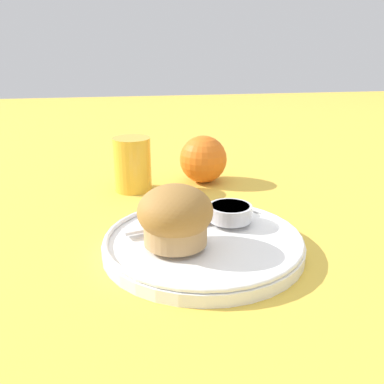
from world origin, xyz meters
TOP-DOWN VIEW (x-y plane):
  - ground_plane at (0.00, 0.00)m, footprint 3.00×3.00m
  - plate at (0.00, -0.02)m, footprint 0.23×0.23m
  - muffin at (-0.03, -0.04)m, footprint 0.08×0.08m
  - cream_ramekin at (0.04, 0.02)m, footprint 0.05×0.05m
  - berry_pair at (-0.02, 0.03)m, footprint 0.03×0.02m
  - butter_knife at (-0.01, 0.02)m, footprint 0.17×0.06m
  - orange_fruit at (0.05, 0.24)m, footprint 0.08×0.08m
  - juice_glass at (-0.07, 0.21)m, footprint 0.06×0.06m

SIDE VIEW (x-z plane):
  - ground_plane at x=0.00m, z-range 0.00..0.00m
  - plate at x=0.00m, z-range 0.00..0.02m
  - butter_knife at x=-0.01m, z-range 0.02..0.02m
  - berry_pair at x=-0.02m, z-range 0.02..0.04m
  - cream_ramekin at x=0.04m, z-range 0.02..0.04m
  - orange_fruit at x=0.05m, z-range 0.00..0.08m
  - juice_glass at x=-0.07m, z-range 0.00..0.09m
  - muffin at x=-0.03m, z-range 0.02..0.09m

